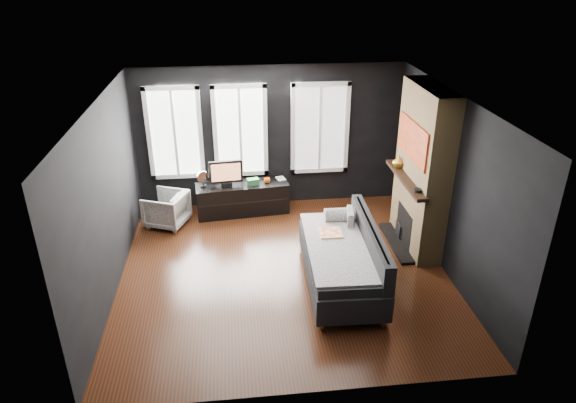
{
  "coord_description": "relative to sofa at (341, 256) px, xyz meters",
  "views": [
    {
      "loc": [
        -0.69,
        -6.72,
        4.46
      ],
      "look_at": [
        0.1,
        0.3,
        1.05
      ],
      "focal_mm": 32.0,
      "sensor_mm": 36.0,
      "label": 1
    }
  ],
  "objects": [
    {
      "name": "mantel_vase",
      "position": [
        1.25,
        1.48,
        0.85
      ],
      "size": [
        0.25,
        0.26,
        0.2
      ],
      "primitive_type": "imported",
      "rotation": [
        0.0,
        0.0,
        0.29
      ],
      "color": "orange",
      "rests_on": "fireplace"
    },
    {
      "name": "media_console",
      "position": [
        -1.37,
        2.53,
        -0.18
      ],
      "size": [
        1.76,
        0.71,
        0.59
      ],
      "primitive_type": null,
      "rotation": [
        0.0,
        0.0,
        0.1
      ],
      "color": "black",
      "rests_on": "floor"
    },
    {
      "name": "armchair",
      "position": [
        -2.75,
        2.18,
        -0.14
      ],
      "size": [
        0.83,
        0.85,
        0.69
      ],
      "primitive_type": "imported",
      "rotation": [
        0.0,
        0.0,
        -1.95
      ],
      "color": "white",
      "rests_on": "floor"
    },
    {
      "name": "sofa",
      "position": [
        0.0,
        0.0,
        0.0
      ],
      "size": [
        1.19,
        2.27,
        0.96
      ],
      "primitive_type": null,
      "rotation": [
        0.0,
        0.0,
        -0.03
      ],
      "color": "black",
      "rests_on": "floor"
    },
    {
      "name": "wall_back",
      "position": [
        -0.8,
        2.93,
        0.87
      ],
      "size": [
        5.0,
        0.02,
        2.7
      ],
      "primitive_type": "cube",
      "color": "black",
      "rests_on": "ground"
    },
    {
      "name": "floor",
      "position": [
        -0.8,
        0.43,
        -0.48
      ],
      "size": [
        5.0,
        5.0,
        0.0
      ],
      "primitive_type": "plane",
      "color": "black",
      "rests_on": "ground"
    },
    {
      "name": "stripe_pillow",
      "position": [
        0.27,
        0.66,
        0.21
      ],
      "size": [
        0.15,
        0.39,
        0.38
      ],
      "primitive_type": "cube",
      "rotation": [
        0.0,
        0.0,
        -0.17
      ],
      "color": "gray",
      "rests_on": "sofa"
    },
    {
      "name": "wall_left",
      "position": [
        -3.3,
        0.43,
        0.87
      ],
      "size": [
        0.02,
        5.0,
        2.7
      ],
      "primitive_type": "cube",
      "color": "black",
      "rests_on": "ground"
    },
    {
      "name": "ceiling",
      "position": [
        -0.8,
        0.43,
        2.22
      ],
      "size": [
        5.0,
        5.0,
        0.0
      ],
      "primitive_type": "plane",
      "color": "white",
      "rests_on": "ground"
    },
    {
      "name": "storage_box",
      "position": [
        -1.16,
        2.48,
        0.17
      ],
      "size": [
        0.24,
        0.18,
        0.12
      ],
      "primitive_type": "cube",
      "rotation": [
        0.0,
        0.0,
        0.24
      ],
      "color": "#296838",
      "rests_on": "media_console"
    },
    {
      "name": "book",
      "position": [
        -0.7,
        2.66,
        0.22
      ],
      "size": [
        0.15,
        0.05,
        0.21
      ],
      "primitive_type": "imported",
      "rotation": [
        0.0,
        0.0,
        0.22
      ],
      "color": "#AB9A89",
      "rests_on": "media_console"
    },
    {
      "name": "monitor",
      "position": [
        -1.65,
        2.48,
        0.39
      ],
      "size": [
        0.63,
        0.19,
        0.56
      ],
      "primitive_type": null,
      "rotation": [
        0.0,
        0.0,
        0.09
      ],
      "color": "black",
      "rests_on": "media_console"
    },
    {
      "name": "fireplace",
      "position": [
        1.5,
        1.03,
        0.87
      ],
      "size": [
        0.7,
        1.62,
        2.7
      ],
      "primitive_type": null,
      "color": "#93724C",
      "rests_on": "floor"
    },
    {
      "name": "windows",
      "position": [
        -1.25,
        2.89,
        1.9
      ],
      "size": [
        4.0,
        0.16,
        1.76
      ],
      "primitive_type": null,
      "color": "white",
      "rests_on": "wall_back"
    },
    {
      "name": "mug",
      "position": [
        -0.89,
        2.53,
        0.17
      ],
      "size": [
        0.12,
        0.1,
        0.12
      ],
      "primitive_type": "imported",
      "rotation": [
        0.0,
        0.0,
        -0.07
      ],
      "color": "#D35C09",
      "rests_on": "media_console"
    },
    {
      "name": "wall_right",
      "position": [
        1.7,
        0.43,
        0.87
      ],
      "size": [
        0.02,
        5.0,
        2.7
      ],
      "primitive_type": "cube",
      "color": "black",
      "rests_on": "ground"
    },
    {
      "name": "desk_fan",
      "position": [
        -2.08,
        2.48,
        0.27
      ],
      "size": [
        0.29,
        0.29,
        0.32
      ],
      "primitive_type": null,
      "rotation": [
        0.0,
        0.0,
        0.39
      ],
      "color": "#969696",
      "rests_on": "media_console"
    },
    {
      "name": "mantel_clock",
      "position": [
        1.25,
        0.48,
        0.77
      ],
      "size": [
        0.15,
        0.15,
        0.04
      ],
      "primitive_type": "cylinder",
      "rotation": [
        0.0,
        0.0,
        0.17
      ],
      "color": "black",
      "rests_on": "fireplace"
    }
  ]
}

